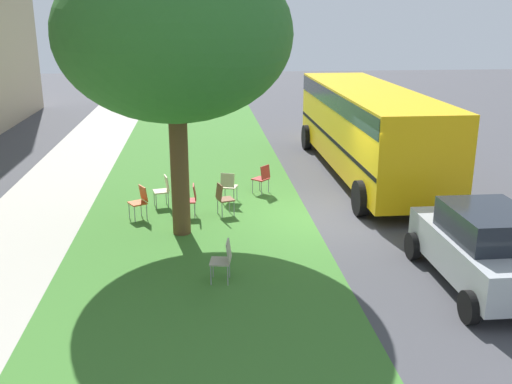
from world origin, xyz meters
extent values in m
plane|color=#424247|center=(0.00, 0.00, 0.00)|extent=(80.00, 80.00, 0.00)
cube|color=#3D752D|center=(0.00, 3.20, 0.00)|extent=(48.00, 6.00, 0.01)
cube|color=#ADA89E|center=(0.00, 7.60, 0.00)|extent=(48.00, 2.80, 0.01)
cylinder|color=brown|center=(-0.84, 3.60, 1.75)|extent=(0.44, 0.44, 3.49)
ellipsoid|color=#2D6B28|center=(-0.84, 3.60, 4.77)|extent=(5.36, 5.36, 3.96)
cube|color=#B7332D|center=(0.37, 3.46, 0.44)|extent=(0.42, 0.40, 0.04)
cube|color=#B7332D|center=(0.37, 3.28, 0.68)|extent=(0.40, 0.09, 0.40)
cylinder|color=gray|center=(0.55, 3.62, 0.21)|extent=(0.02, 0.02, 0.42)
cylinder|color=gray|center=(0.19, 3.63, 0.21)|extent=(0.02, 0.02, 0.42)
cylinder|color=gray|center=(0.55, 3.28, 0.21)|extent=(0.02, 0.02, 0.42)
cylinder|color=gray|center=(0.19, 3.29, 0.21)|extent=(0.02, 0.02, 0.42)
cube|color=beige|center=(1.58, 2.29, 0.44)|extent=(0.51, 0.53, 0.04)
cube|color=beige|center=(1.41, 2.35, 0.68)|extent=(0.21, 0.41, 0.40)
cylinder|color=gray|center=(1.68, 2.07, 0.21)|extent=(0.02, 0.02, 0.42)
cylinder|color=gray|center=(1.80, 2.41, 0.21)|extent=(0.02, 0.02, 0.42)
cylinder|color=gray|center=(1.36, 2.18, 0.21)|extent=(0.02, 0.02, 0.42)
cylinder|color=gray|center=(1.47, 2.52, 0.21)|extent=(0.02, 0.02, 0.42)
cube|color=#ADA393|center=(-3.66, 2.76, 0.44)|extent=(0.48, 0.46, 0.04)
cube|color=#ADA393|center=(-3.69, 2.58, 0.68)|extent=(0.41, 0.14, 0.40)
cylinder|color=gray|center=(-3.46, 2.90, 0.21)|extent=(0.02, 0.02, 0.42)
cylinder|color=gray|center=(-3.81, 2.95, 0.21)|extent=(0.02, 0.02, 0.42)
cylinder|color=gray|center=(-3.51, 2.56, 0.21)|extent=(0.02, 0.02, 0.42)
cylinder|color=gray|center=(-3.86, 2.62, 0.21)|extent=(0.02, 0.02, 0.42)
cube|color=#B7332D|center=(2.30, 1.31, 0.44)|extent=(0.58, 0.58, 0.04)
cube|color=#B7332D|center=(2.18, 1.18, 0.68)|extent=(0.35, 0.34, 0.40)
cylinder|color=gray|center=(2.55, 1.31, 0.21)|extent=(0.02, 0.02, 0.42)
cylinder|color=gray|center=(2.29, 1.56, 0.21)|extent=(0.02, 0.02, 0.42)
cylinder|color=gray|center=(2.32, 1.06, 0.21)|extent=(0.02, 0.02, 0.42)
cylinder|color=gray|center=(2.05, 1.31, 0.21)|extent=(0.02, 0.02, 0.42)
cube|color=#C64C1E|center=(0.31, 4.78, 0.44)|extent=(0.56, 0.55, 0.04)
cube|color=#C64C1E|center=(0.40, 4.62, 0.68)|extent=(0.39, 0.27, 0.40)
cylinder|color=gray|center=(0.38, 5.02, 0.21)|extent=(0.02, 0.02, 0.42)
cylinder|color=gray|center=(0.07, 4.84, 0.21)|extent=(0.02, 0.02, 0.42)
cylinder|color=gray|center=(0.55, 4.72, 0.21)|extent=(0.02, 0.02, 0.42)
cylinder|color=gray|center=(0.23, 4.55, 0.21)|extent=(0.02, 0.02, 0.42)
cube|color=beige|center=(1.31, 4.23, 0.44)|extent=(0.50, 0.48, 0.04)
cube|color=beige|center=(1.35, 4.05, 0.68)|extent=(0.41, 0.17, 0.40)
cylinder|color=gray|center=(1.44, 4.43, 0.21)|extent=(0.02, 0.02, 0.42)
cylinder|color=gray|center=(1.09, 4.36, 0.21)|extent=(0.02, 0.02, 0.42)
cylinder|color=gray|center=(1.52, 4.10, 0.21)|extent=(0.02, 0.02, 0.42)
cylinder|color=gray|center=(1.17, 4.02, 0.21)|extent=(0.02, 0.02, 0.42)
cube|color=brown|center=(0.40, 2.45, 0.44)|extent=(0.52, 0.51, 0.04)
cube|color=brown|center=(0.35, 2.62, 0.68)|extent=(0.41, 0.20, 0.40)
cylinder|color=gray|center=(0.28, 2.24, 0.21)|extent=(0.02, 0.02, 0.42)
cylinder|color=gray|center=(0.62, 2.34, 0.21)|extent=(0.02, 0.02, 0.42)
cylinder|color=gray|center=(0.18, 2.56, 0.21)|extent=(0.02, 0.02, 0.42)
cylinder|color=gray|center=(0.52, 2.67, 0.21)|extent=(0.02, 0.02, 0.42)
cube|color=#ADB2B7|center=(-4.33, -2.39, 0.68)|extent=(3.70, 1.64, 0.76)
cube|color=#1E232B|center=(-4.48, -2.39, 1.33)|extent=(1.90, 1.44, 0.64)
cylinder|color=black|center=(-2.93, -1.52, 0.30)|extent=(0.60, 0.18, 0.60)
cylinder|color=black|center=(-2.93, -3.26, 0.30)|extent=(0.60, 0.18, 0.60)
cylinder|color=black|center=(-5.73, -1.52, 0.30)|extent=(0.60, 0.18, 0.60)
cube|color=yellow|center=(4.03, -2.41, 1.63)|extent=(10.40, 2.44, 2.50)
cube|color=black|center=(4.03, -2.41, 1.28)|extent=(10.30, 2.46, 0.12)
cube|color=black|center=(4.03, -2.41, 2.53)|extent=(10.30, 2.46, 0.56)
cylinder|color=black|center=(8.03, -1.15, 0.48)|extent=(0.96, 0.28, 0.96)
cylinder|color=black|center=(8.03, -3.67, 0.48)|extent=(0.96, 0.28, 0.96)
cylinder|color=black|center=(0.03, -1.15, 0.48)|extent=(0.96, 0.28, 0.96)
cylinder|color=black|center=(0.03, -3.67, 0.48)|extent=(0.96, 0.28, 0.96)
camera|label=1|loc=(-14.45, 3.09, 5.24)|focal=40.81mm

